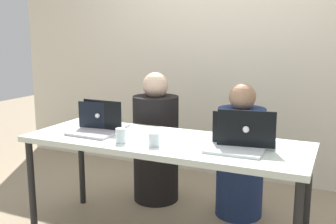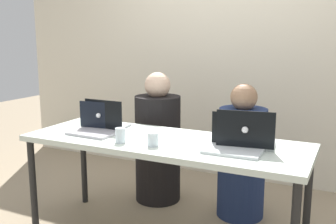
# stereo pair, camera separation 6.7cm
# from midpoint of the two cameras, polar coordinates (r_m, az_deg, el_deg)

# --- Properties ---
(back_wall) EXTENTS (5.10, 0.10, 2.32)m
(back_wall) POSITION_cam_midpoint_polar(r_m,az_deg,el_deg) (4.07, 9.62, 6.66)
(back_wall) COLOR beige
(back_wall) RESTS_ON ground
(desk) EXTENTS (1.96, 0.70, 0.75)m
(desk) POSITION_cam_midpoint_polar(r_m,az_deg,el_deg) (2.72, 0.06, -5.29)
(desk) COLOR silver
(desk) RESTS_ON ground
(person_on_left) EXTENTS (0.43, 0.43, 1.15)m
(person_on_left) POSITION_cam_midpoint_polar(r_m,az_deg,el_deg) (3.49, -0.94, -4.71)
(person_on_left) COLOR black
(person_on_left) RESTS_ON ground
(person_on_right) EXTENTS (0.44, 0.44, 1.09)m
(person_on_right) POSITION_cam_midpoint_polar(r_m,az_deg,el_deg) (3.24, 11.22, -6.65)
(person_on_right) COLOR navy
(person_on_right) RESTS_ON ground
(laptop_front_right) EXTENTS (0.35, 0.26, 0.22)m
(laptop_front_right) POSITION_cam_midpoint_polar(r_m,az_deg,el_deg) (2.47, 10.46, -4.46)
(laptop_front_right) COLOR silver
(laptop_front_right) RESTS_ON desk
(laptop_front_left) EXTENTS (0.34, 0.28, 0.23)m
(laptop_front_left) POSITION_cam_midpoint_polar(r_m,az_deg,el_deg) (2.91, -9.62, -2.03)
(laptop_front_left) COLOR #B6B2BA
(laptop_front_left) RESTS_ON desk
(laptop_back_left) EXTENTS (0.35, 0.27, 0.22)m
(laptop_back_left) POSITION_cam_midpoint_polar(r_m,az_deg,el_deg) (3.05, -8.63, -1.48)
(laptop_back_left) COLOR #B2B4BB
(laptop_back_left) RESTS_ON desk
(laptop_back_right) EXTENTS (0.39, 0.31, 0.25)m
(laptop_back_right) POSITION_cam_midpoint_polar(r_m,az_deg,el_deg) (2.57, 12.03, -3.78)
(laptop_back_right) COLOR #B0B7B8
(laptop_back_right) RESTS_ON desk
(water_glass_left) EXTENTS (0.07, 0.07, 0.10)m
(water_glass_left) POSITION_cam_midpoint_polar(r_m,az_deg,el_deg) (2.63, -6.20, -3.52)
(water_glass_left) COLOR silver
(water_glass_left) RESTS_ON desk
(water_glass_center) EXTENTS (0.07, 0.07, 0.09)m
(water_glass_center) POSITION_cam_midpoint_polar(r_m,az_deg,el_deg) (2.53, -1.44, -4.13)
(water_glass_center) COLOR silver
(water_glass_center) RESTS_ON desk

